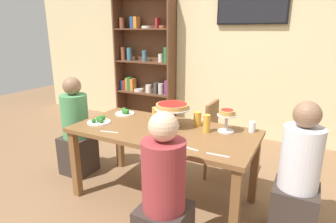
% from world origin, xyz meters
% --- Properties ---
extents(ground_plane, '(12.00, 12.00, 0.00)m').
position_xyz_m(ground_plane, '(0.00, 0.00, 0.00)').
color(ground_plane, '#846042').
extents(rear_partition, '(8.00, 0.12, 2.80)m').
position_xyz_m(rear_partition, '(0.00, 2.20, 1.40)').
color(rear_partition, beige).
rests_on(rear_partition, ground_plane).
extents(dining_table, '(1.74, 0.84, 0.74)m').
position_xyz_m(dining_table, '(0.00, 0.00, 0.65)').
color(dining_table, brown).
rests_on(dining_table, ground_plane).
extents(bookshelf, '(1.10, 0.30, 2.21)m').
position_xyz_m(bookshelf, '(-1.47, 2.02, 1.10)').
color(bookshelf, brown).
rests_on(bookshelf, ground_plane).
extents(television, '(1.00, 0.05, 0.60)m').
position_xyz_m(television, '(0.29, 2.11, 2.02)').
color(television, black).
extents(diner_near_right, '(0.34, 0.34, 1.15)m').
position_xyz_m(diner_near_right, '(0.39, -0.70, 0.49)').
color(diner_near_right, '#382D28').
rests_on(diner_near_right, ground_plane).
extents(diner_head_west, '(0.34, 0.34, 1.15)m').
position_xyz_m(diner_head_west, '(-1.16, 0.01, 0.49)').
color(diner_head_west, '#382D28').
rests_on(diner_head_west, ground_plane).
extents(diner_head_east, '(0.34, 0.34, 1.15)m').
position_xyz_m(diner_head_east, '(1.19, 0.02, 0.49)').
color(diner_head_east, '#382D28').
rests_on(diner_head_east, ground_plane).
extents(chair_far_right, '(0.40, 0.40, 0.87)m').
position_xyz_m(chair_far_right, '(0.35, 0.72, 0.49)').
color(chair_far_right, brown).
rests_on(chair_far_right, ground_plane).
extents(deep_dish_pizza_stand, '(0.35, 0.35, 0.23)m').
position_xyz_m(deep_dish_pizza_stand, '(0.04, 0.12, 0.93)').
color(deep_dish_pizza_stand, silver).
rests_on(deep_dish_pizza_stand, dining_table).
extents(personal_pizza_stand, '(0.18, 0.18, 0.21)m').
position_xyz_m(personal_pizza_stand, '(0.55, 0.21, 0.89)').
color(personal_pizza_stand, silver).
rests_on(personal_pizza_stand, dining_table).
extents(salad_plate_near_diner, '(0.22, 0.22, 0.07)m').
position_xyz_m(salad_plate_near_diner, '(-0.61, 0.23, 0.76)').
color(salad_plate_near_diner, white).
rests_on(salad_plate_near_diner, dining_table).
extents(salad_plate_far_diner, '(0.23, 0.23, 0.07)m').
position_xyz_m(salad_plate_far_diner, '(-0.67, -0.13, 0.76)').
color(salad_plate_far_diner, white).
rests_on(salad_plate_far_diner, dining_table).
extents(beer_glass_amber_tall, '(0.07, 0.07, 0.15)m').
position_xyz_m(beer_glass_amber_tall, '(-0.19, 0.18, 0.81)').
color(beer_glass_amber_tall, gold).
rests_on(beer_glass_amber_tall, dining_table).
extents(beer_glass_amber_short, '(0.07, 0.07, 0.17)m').
position_xyz_m(beer_glass_amber_short, '(0.39, 0.12, 0.82)').
color(beer_glass_amber_short, gold).
rests_on(beer_glass_amber_short, dining_table).
extents(beer_glass_amber_spare, '(0.07, 0.07, 0.14)m').
position_xyz_m(beer_glass_amber_spare, '(0.25, 0.25, 0.81)').
color(beer_glass_amber_spare, gold).
rests_on(beer_glass_amber_spare, dining_table).
extents(water_glass_clear_near, '(0.06, 0.06, 0.10)m').
position_xyz_m(water_glass_clear_near, '(0.76, 0.32, 0.79)').
color(water_glass_clear_near, white).
rests_on(water_glass_clear_near, dining_table).
extents(cutlery_fork_near, '(0.18, 0.03, 0.00)m').
position_xyz_m(cutlery_fork_near, '(0.64, -0.31, 0.74)').
color(cutlery_fork_near, silver).
rests_on(cutlery_fork_near, dining_table).
extents(cutlery_knife_near, '(0.18, 0.05, 0.00)m').
position_xyz_m(cutlery_knife_near, '(-0.40, -0.30, 0.74)').
color(cutlery_knife_near, silver).
rests_on(cutlery_knife_near, dining_table).
extents(cutlery_fork_far, '(0.18, 0.05, 0.00)m').
position_xyz_m(cutlery_fork_far, '(0.40, -0.30, 0.74)').
color(cutlery_fork_far, silver).
rests_on(cutlery_fork_far, dining_table).
extents(cutlery_knife_far, '(0.18, 0.05, 0.00)m').
position_xyz_m(cutlery_knife_far, '(-0.18, 0.32, 0.74)').
color(cutlery_knife_far, silver).
rests_on(cutlery_knife_far, dining_table).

